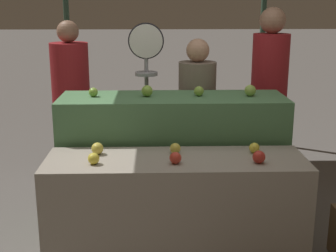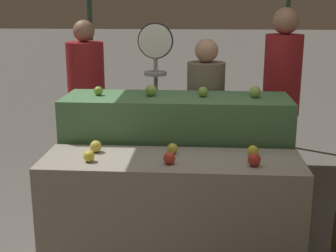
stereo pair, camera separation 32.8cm
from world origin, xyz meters
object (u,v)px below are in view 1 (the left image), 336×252
produce_scale (146,73)px  person_customer_right (269,89)px  person_vendor_at_scale (197,112)px  person_customer_left (71,91)px

produce_scale → person_customer_right: person_customer_right is taller
person_vendor_at_scale → person_customer_right: (0.69, 0.22, 0.17)m
produce_scale → person_vendor_at_scale: bearing=-9.3°
person_vendor_at_scale → person_customer_left: size_ratio=0.92×
person_customer_left → produce_scale: bearing=139.8°
produce_scale → person_customer_left: bearing=142.4°
person_vendor_at_scale → person_customer_left: (-1.24, 0.68, 0.07)m
produce_scale → person_customer_left: 1.03m
person_customer_left → person_customer_right: size_ratio=0.93×
produce_scale → person_vendor_at_scale: size_ratio=1.08×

